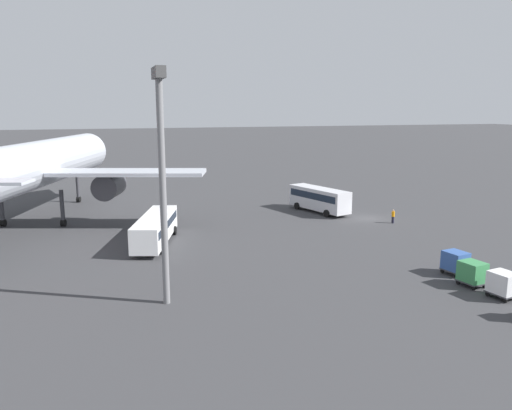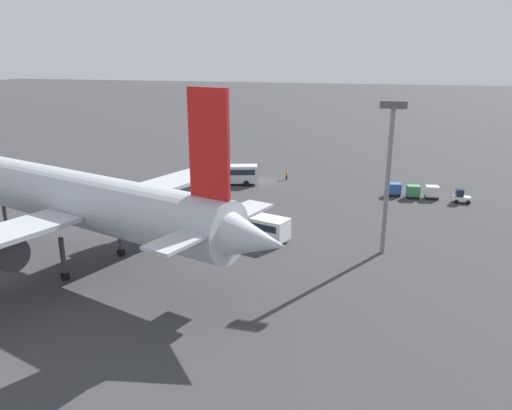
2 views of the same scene
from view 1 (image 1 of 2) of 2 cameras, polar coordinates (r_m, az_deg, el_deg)
ground_plane at (r=67.39m, az=12.76°, el=-1.49°), size 600.00×600.00×0.00m
airplane at (r=67.23m, az=-24.05°, el=4.08°), size 48.87×41.76×19.34m
shuttle_bus_near at (r=69.85m, az=7.22°, el=0.82°), size 10.43×5.40×3.37m
shuttle_bus_far at (r=54.33m, az=-11.44°, el=-2.49°), size 12.46×6.34×3.00m
worker_person at (r=65.16m, az=15.39°, el=-1.26°), size 0.38×0.38×1.74m
cargo_cart_white at (r=42.88m, az=26.39°, el=-8.02°), size 2.23×1.97×2.06m
cargo_cart_green at (r=44.57m, az=23.48°, el=-7.07°), size 2.23×1.97×2.06m
cargo_cart_blue at (r=47.04m, az=21.83°, el=-6.00°), size 2.23×1.97×2.06m
light_pole at (r=36.05m, az=-10.72°, el=4.78°), size 2.80×0.70×17.11m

